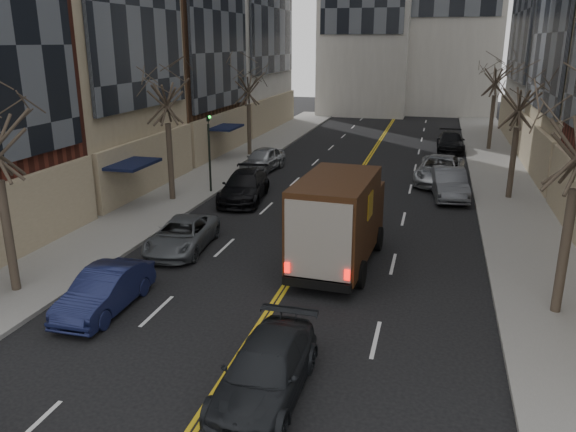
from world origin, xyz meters
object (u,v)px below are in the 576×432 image
at_px(observer_sedan, 265,371).
at_px(ups_truck, 339,221).
at_px(taxi, 317,200).
at_px(pedestrian, 311,250).

bearing_deg(observer_sedan, ups_truck, 89.05).
distance_m(observer_sedan, taxi, 15.43).
bearing_deg(ups_truck, observer_sedan, -88.60).
bearing_deg(taxi, observer_sedan, -77.08).
bearing_deg(pedestrian, ups_truck, -56.25).
distance_m(taxi, pedestrian, 7.40).
xyz_separation_m(ups_truck, observer_sedan, (-0.23, -8.70, -1.14)).
distance_m(ups_truck, taxi, 7.07).
relative_size(ups_truck, taxi, 1.40).
relative_size(ups_truck, observer_sedan, 1.43).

